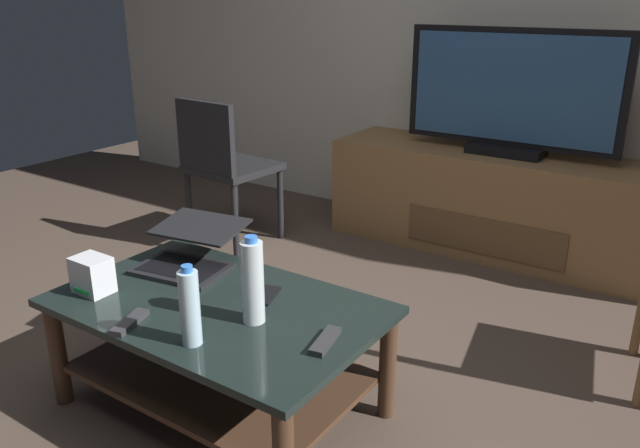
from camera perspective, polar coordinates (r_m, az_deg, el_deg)
name	(u,v)px	position (r m, az deg, el deg)	size (l,w,h in m)	color
ground_plane	(255,419)	(2.33, -5.85, -17.13)	(7.68, 7.68, 0.00)	#4C3D33
coffee_table	(219,336)	(2.24, -9.15, -9.98)	(1.11, 0.69, 0.42)	black
media_cabinet	(501,203)	(3.71, 16.07, 1.81)	(1.95, 0.52, 0.58)	olive
television	(511,95)	(3.56, 16.91, 11.07)	(1.16, 0.20, 0.67)	black
side_chair	(223,163)	(3.65, -8.72, 5.50)	(0.47, 0.47, 0.86)	black
laptop	(189,252)	(2.45, -11.71, -2.45)	(0.39, 0.42, 0.15)	black
router_box	(92,275)	(2.34, -19.88, -4.35)	(0.13, 0.10, 0.13)	silver
water_bottle_near	(190,307)	(1.90, -11.67, -7.38)	(0.06, 0.06, 0.25)	silver
water_bottle_far	(253,282)	(1.99, -6.10, -5.20)	(0.07, 0.07, 0.29)	silver
cell_phone	(265,295)	(2.20, -4.98, -6.42)	(0.07, 0.14, 0.01)	black
tv_remote	(325,341)	(1.91, 0.48, -10.53)	(0.04, 0.16, 0.02)	#2D2D30
soundbar_remote	(130,322)	(2.10, -16.80, -8.49)	(0.04, 0.16, 0.02)	#2D2D30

